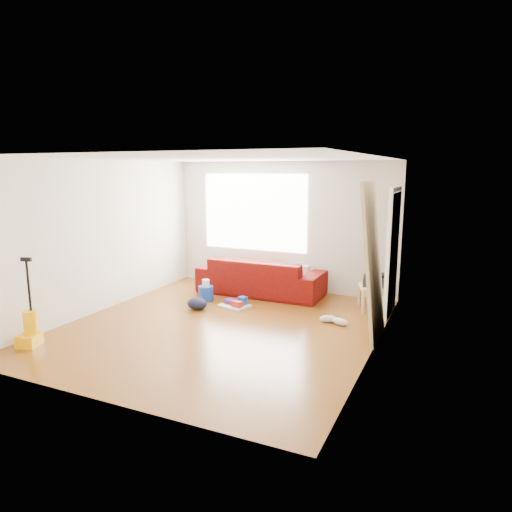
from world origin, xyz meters
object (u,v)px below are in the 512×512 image
at_px(bucket, 206,300).
at_px(vacuum, 30,330).
at_px(sofa, 261,294).
at_px(tv_stand, 299,286).
at_px(cleaning_tray, 235,304).
at_px(side_table, 375,290).
at_px(backpack, 197,309).

distance_m(bucket, vacuum, 3.04).
xyz_separation_m(sofa, tv_stand, (0.67, 0.27, 0.15)).
bearing_deg(cleaning_tray, bucket, 168.85).
bearing_deg(bucket, sofa, 49.58).
bearing_deg(side_table, cleaning_tray, -159.04).
distance_m(bucket, backpack, 0.53).
distance_m(sofa, cleaning_tray, 0.98).
xyz_separation_m(bucket, cleaning_tray, (0.67, -0.13, 0.05)).
relative_size(side_table, backpack, 1.80).
height_order(sofa, vacuum, vacuum).
bearing_deg(bucket, tv_stand, 38.71).
height_order(sofa, cleaning_tray, sofa).
height_order(tv_stand, side_table, side_table).
height_order(side_table, cleaning_tray, side_table).
bearing_deg(sofa, cleaning_tray, 86.97).
xyz_separation_m(sofa, backpack, (-0.59, -1.36, 0.00)).
bearing_deg(vacuum, bucket, 50.21).
xyz_separation_m(tv_stand, cleaning_tray, (-0.72, -1.24, -0.10)).
relative_size(side_table, cleaning_tray, 1.14).
relative_size(side_table, bucket, 2.41).
distance_m(side_table, cleaning_tray, 2.39).
bearing_deg(backpack, bucket, 107.14).
bearing_deg(tv_stand, sofa, -139.74).
height_order(backpack, vacuum, vacuum).
bearing_deg(backpack, sofa, 69.68).
bearing_deg(cleaning_tray, backpack, -144.40).
height_order(bucket, vacuum, vacuum).
xyz_separation_m(tv_stand, vacuum, (-2.46, -3.95, 0.07)).
xyz_separation_m(side_table, vacuum, (-3.95, -3.55, -0.12)).
height_order(side_table, bucket, side_table).
height_order(tv_stand, backpack, tv_stand).
xyz_separation_m(side_table, cleaning_tray, (-2.22, -0.85, -0.29)).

